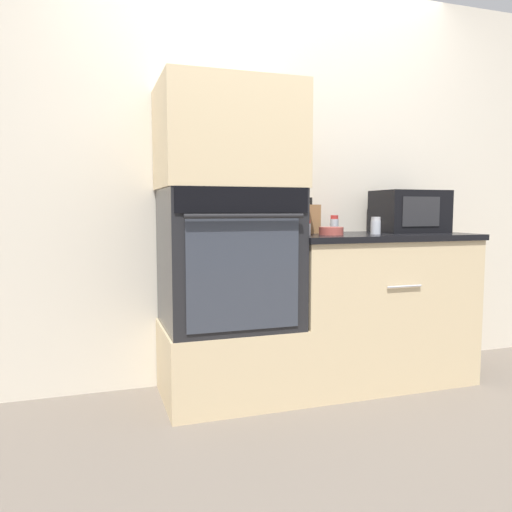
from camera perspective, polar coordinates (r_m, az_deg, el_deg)
ground_plane at (r=2.85m, az=6.19°, el=-16.90°), size 12.00×12.00×0.00m
wall_back at (r=3.22m, az=1.72°, el=8.43°), size 8.00×0.05×2.50m
oven_cabinet_base at (r=2.92m, az=-3.12°, el=-11.90°), size 0.75×0.60×0.42m
wall_oven at (r=2.80m, az=-3.16°, el=-0.21°), size 0.72×0.64×0.77m
oven_cabinet_upper at (r=2.82m, az=-3.25°, el=13.38°), size 0.75×0.60×0.56m
counter_unit at (r=3.23m, az=13.34°, el=-5.71°), size 1.16×0.63×0.93m
microwave at (r=3.41m, az=17.13°, el=4.89°), size 0.43×0.32×0.27m
knife_block at (r=3.16m, az=5.76°, el=4.26°), size 0.13×0.16×0.22m
bowl at (r=2.95m, az=8.59°, el=2.85°), size 0.14×0.14×0.05m
condiment_jar_near at (r=2.87m, az=5.81°, el=3.20°), size 0.05×0.05×0.09m
condiment_jar_mid at (r=3.28m, az=8.94°, el=3.63°), size 0.05×0.05×0.11m
condiment_jar_far at (r=3.08m, az=13.52°, el=3.38°), size 0.06×0.06×0.10m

